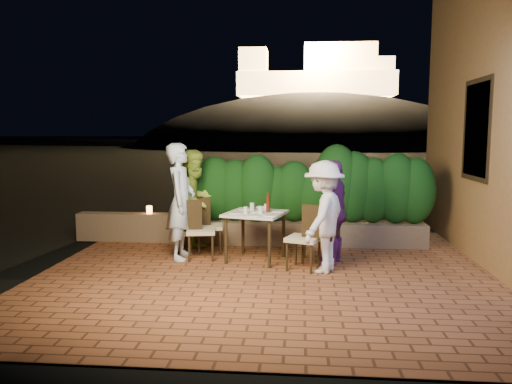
# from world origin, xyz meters

# --- Properties ---
(ground) EXTENTS (400.00, 400.00, 0.00)m
(ground) POSITION_xyz_m (0.00, 0.00, -0.02)
(ground) COLOR black
(ground) RESTS_ON ground
(terrace_floor) EXTENTS (7.00, 6.00, 0.15)m
(terrace_floor) POSITION_xyz_m (0.00, 0.50, -0.07)
(terrace_floor) COLOR brown
(terrace_floor) RESTS_ON ground
(window_pane) EXTENTS (0.08, 1.00, 1.40)m
(window_pane) POSITION_xyz_m (2.82, 1.50, 2.00)
(window_pane) COLOR black
(window_pane) RESTS_ON building_wall
(window_frame) EXTENTS (0.06, 1.15, 1.55)m
(window_frame) POSITION_xyz_m (2.81, 1.50, 2.00)
(window_frame) COLOR black
(window_frame) RESTS_ON building_wall
(planter) EXTENTS (4.20, 0.55, 0.40)m
(planter) POSITION_xyz_m (0.20, 2.30, 0.20)
(planter) COLOR brown
(planter) RESTS_ON ground
(hedge) EXTENTS (4.00, 0.70, 1.10)m
(hedge) POSITION_xyz_m (0.20, 2.30, 0.95)
(hedge) COLOR #113F12
(hedge) RESTS_ON planter
(parapet) EXTENTS (2.20, 0.30, 0.50)m
(parapet) POSITION_xyz_m (-2.80, 2.30, 0.25)
(parapet) COLOR brown
(parapet) RESTS_ON ground
(hill) EXTENTS (52.00, 40.00, 22.00)m
(hill) POSITION_xyz_m (2.00, 60.00, -4.00)
(hill) COLOR black
(hill) RESTS_ON ground
(fortress) EXTENTS (26.00, 8.00, 8.00)m
(fortress) POSITION_xyz_m (2.00, 60.00, 10.50)
(fortress) COLOR #FFCC7A
(fortress) RESTS_ON hill
(dining_table) EXTENTS (1.02, 1.02, 0.75)m
(dining_table) POSITION_xyz_m (-0.55, 1.09, 0.38)
(dining_table) COLOR white
(dining_table) RESTS_ON ground
(plate_nw) EXTENTS (0.21, 0.21, 0.01)m
(plate_nw) POSITION_xyz_m (-0.83, 0.98, 0.76)
(plate_nw) COLOR white
(plate_nw) RESTS_ON dining_table
(plate_sw) EXTENTS (0.22, 0.22, 0.01)m
(plate_sw) POSITION_xyz_m (-0.73, 1.36, 0.76)
(plate_sw) COLOR white
(plate_sw) RESTS_ON dining_table
(plate_ne) EXTENTS (0.22, 0.22, 0.01)m
(plate_ne) POSITION_xyz_m (-0.30, 0.80, 0.76)
(plate_ne) COLOR white
(plate_ne) RESTS_ON dining_table
(plate_se) EXTENTS (0.21, 0.21, 0.01)m
(plate_se) POSITION_xyz_m (-0.21, 1.21, 0.76)
(plate_se) COLOR white
(plate_se) RESTS_ON dining_table
(plate_centre) EXTENTS (0.22, 0.22, 0.01)m
(plate_centre) POSITION_xyz_m (-0.53, 1.12, 0.76)
(plate_centre) COLOR white
(plate_centre) RESTS_ON dining_table
(plate_front) EXTENTS (0.21, 0.21, 0.01)m
(plate_front) POSITION_xyz_m (-0.56, 0.77, 0.76)
(plate_front) COLOR white
(plate_front) RESTS_ON dining_table
(glass_nw) EXTENTS (0.06, 0.06, 0.11)m
(glass_nw) POSITION_xyz_m (-0.68, 0.95, 0.80)
(glass_nw) COLOR silver
(glass_nw) RESTS_ON dining_table
(glass_sw) EXTENTS (0.07, 0.07, 0.12)m
(glass_sw) POSITION_xyz_m (-0.62, 1.27, 0.81)
(glass_sw) COLOR silver
(glass_sw) RESTS_ON dining_table
(glass_ne) EXTENTS (0.07, 0.07, 0.12)m
(glass_ne) POSITION_xyz_m (-0.46, 0.96, 0.81)
(glass_ne) COLOR silver
(glass_ne) RESTS_ON dining_table
(glass_se) EXTENTS (0.07, 0.07, 0.12)m
(glass_se) POSITION_xyz_m (-0.38, 1.17, 0.81)
(glass_se) COLOR silver
(glass_se) RESTS_ON dining_table
(beer_bottle) EXTENTS (0.06, 0.06, 0.31)m
(beer_bottle) POSITION_xyz_m (-0.35, 1.12, 0.90)
(beer_bottle) COLOR #4E1B0D
(beer_bottle) RESTS_ON dining_table
(bowl) EXTENTS (0.18, 0.18, 0.04)m
(bowl) POSITION_xyz_m (-0.48, 1.38, 0.77)
(bowl) COLOR white
(bowl) RESTS_ON dining_table
(chair_left_front) EXTENTS (0.50, 0.50, 0.93)m
(chair_left_front) POSITION_xyz_m (-1.39, 1.09, 0.47)
(chair_left_front) COLOR black
(chair_left_front) RESTS_ON ground
(chair_left_back) EXTENTS (0.49, 0.49, 0.91)m
(chair_left_back) POSITION_xyz_m (-1.34, 1.53, 0.45)
(chair_left_back) COLOR black
(chair_left_back) RESTS_ON ground
(chair_right_front) EXTENTS (0.56, 0.56, 0.95)m
(chair_right_front) POSITION_xyz_m (0.19, 0.64, 0.48)
(chair_right_front) COLOR black
(chair_right_front) RESTS_ON ground
(chair_right_back) EXTENTS (0.44, 0.44, 0.87)m
(chair_right_back) POSITION_xyz_m (0.36, 1.11, 0.43)
(chair_right_back) COLOR black
(chair_right_back) RESTS_ON ground
(diner_blue) EXTENTS (0.43, 0.66, 1.80)m
(diner_blue) POSITION_xyz_m (-1.70, 1.11, 0.90)
(diner_blue) COLOR #C2DFF9
(diner_blue) RESTS_ON ground
(diner_green) EXTENTS (0.94, 1.01, 1.68)m
(diner_green) POSITION_xyz_m (-1.60, 1.70, 0.84)
(diner_green) COLOR #A7CF40
(diner_green) RESTS_ON ground
(diner_white) EXTENTS (0.94, 1.17, 1.58)m
(diner_white) POSITION_xyz_m (0.46, 0.56, 0.79)
(diner_white) COLOR white
(diner_white) RESTS_ON ground
(diner_purple) EXTENTS (0.67, 0.99, 1.56)m
(diner_purple) POSITION_xyz_m (0.64, 1.06, 0.78)
(diner_purple) COLOR #62246D
(diner_purple) RESTS_ON ground
(parapet_lamp) EXTENTS (0.10, 0.10, 0.14)m
(parapet_lamp) POSITION_xyz_m (-2.58, 2.30, 0.57)
(parapet_lamp) COLOR orange
(parapet_lamp) RESTS_ON parapet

